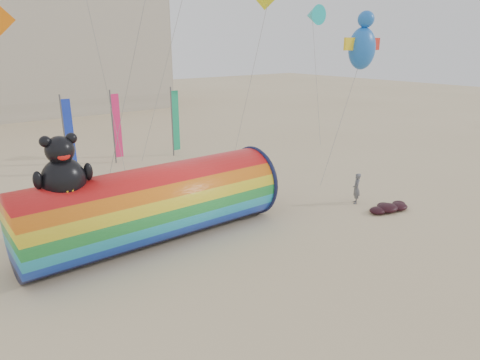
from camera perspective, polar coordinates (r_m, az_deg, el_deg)
ground at (r=18.63m, az=1.64°, el=-8.46°), size 160.00×160.00×0.00m
windsock_assembly at (r=18.71m, az=-11.37°, el=-2.92°), size 11.34×3.45×5.23m
kite_handler at (r=23.68m, az=15.26°, el=-1.10°), size 0.71×0.70×1.66m
fabric_bundle at (r=23.35m, az=19.24°, el=-3.46°), size 2.62×1.35×0.41m
festival_banners at (r=31.30m, az=-15.40°, el=6.83°), size 8.54×0.90×5.20m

